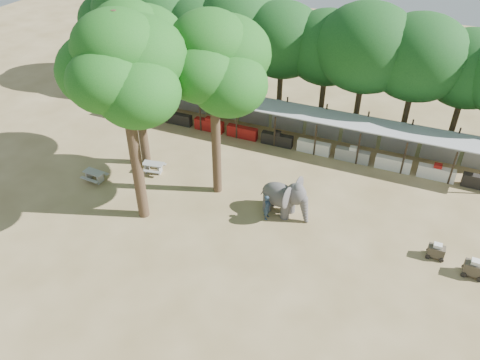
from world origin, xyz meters
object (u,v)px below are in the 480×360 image
at_px(yard_tree_back, 213,62).
at_px(picnic_table_near, 94,175).
at_px(cart_front, 474,268).
at_px(picnic_table_far, 153,166).
at_px(elephant, 285,197).
at_px(handler, 267,207).
at_px(yard_tree_center, 122,67).
at_px(yard_tree_left, 131,47).
at_px(cart_back, 436,251).

xyz_separation_m(yard_tree_back, picnic_table_near, (-7.81, -2.43, -8.08)).
xyz_separation_m(yard_tree_back, cart_front, (15.39, -1.73, -8.03)).
bearing_deg(picnic_table_far, elephant, -13.78).
bearing_deg(yard_tree_back, handler, -21.06).
distance_m(yard_tree_center, elephant, 11.66).
height_order(yard_tree_center, yard_tree_back, yard_tree_center).
bearing_deg(yard_tree_left, picnic_table_far, -39.70).
distance_m(handler, cart_back, 9.50).
height_order(yard_tree_center, cart_back, yard_tree_center).
bearing_deg(handler, cart_front, -89.32).
distance_m(yard_tree_left, picnic_table_near, 8.65).
bearing_deg(yard_tree_center, picnic_table_near, 161.86).
bearing_deg(handler, yard_tree_left, 77.27).
height_order(elephant, picnic_table_far, elephant).
distance_m(elephant, handler, 1.24).
bearing_deg(yard_tree_left, picnic_table_near, -117.82).
xyz_separation_m(picnic_table_near, cart_front, (23.19, 0.70, 0.05)).
relative_size(yard_tree_back, cart_front, 10.40).
xyz_separation_m(yard_tree_center, picnic_table_near, (-4.81, 1.58, -8.75)).
distance_m(yard_tree_back, elephant, 8.79).
relative_size(yard_tree_left, cart_back, 11.64).
relative_size(yard_tree_left, handler, 6.85).
bearing_deg(yard_tree_back, yard_tree_left, 170.54).
bearing_deg(cart_front, elephant, 176.47).
height_order(elephant, cart_front, elephant).
relative_size(yard_tree_back, cart_back, 12.00).
distance_m(handler, cart_front, 11.36).
bearing_deg(cart_back, picnic_table_far, 176.70).
bearing_deg(picnic_table_near, yard_tree_back, 21.32).
bearing_deg(yard_tree_center, elephant, 22.85).
bearing_deg(cart_front, yard_tree_center, -170.93).
bearing_deg(yard_tree_left, cart_front, -7.26).
height_order(yard_tree_back, elephant, yard_tree_back).
bearing_deg(elephant, yard_tree_back, -176.20).
relative_size(yard_tree_back, handler, 7.06).
relative_size(yard_tree_center, handler, 7.48).
bearing_deg(elephant, yard_tree_left, -176.86).
distance_m(yard_tree_left, cart_front, 22.89).
xyz_separation_m(yard_tree_left, picnic_table_near, (-1.81, -3.43, -7.74)).
height_order(yard_tree_center, handler, yard_tree_center).
xyz_separation_m(elephant, picnic_table_far, (-9.59, 0.67, -0.77)).
xyz_separation_m(yard_tree_center, yard_tree_back, (3.00, 4.00, -0.67)).
height_order(elephant, picnic_table_near, elephant).
bearing_deg(picnic_table_near, picnic_table_far, 42.21).
distance_m(picnic_table_far, cart_back, 18.31).
relative_size(picnic_table_far, cart_back, 1.71).
bearing_deg(picnic_table_far, picnic_table_near, -151.63).
xyz_separation_m(picnic_table_far, cart_back, (18.28, -1.05, -0.01)).
xyz_separation_m(elephant, handler, (-0.80, -0.85, -0.43)).
height_order(handler, cart_back, handler).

